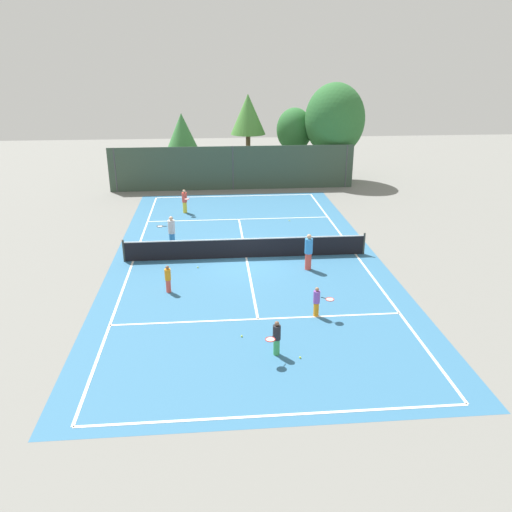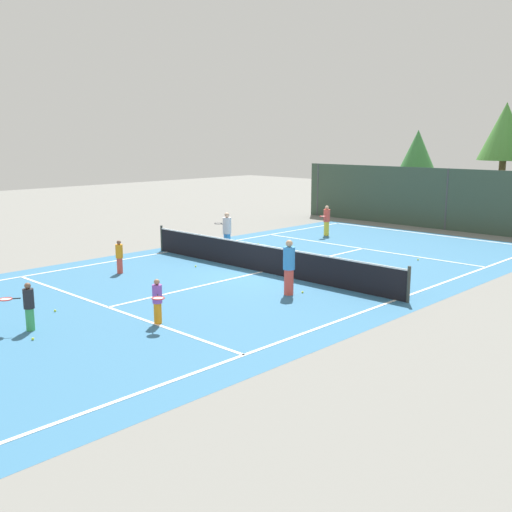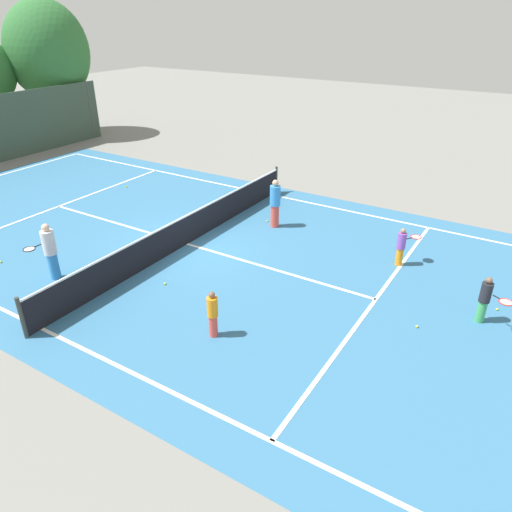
{
  "view_description": "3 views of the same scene",
  "coord_description": "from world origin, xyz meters",
  "px_view_note": "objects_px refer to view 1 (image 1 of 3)",
  "views": [
    {
      "loc": [
        -1.57,
        -23.52,
        9.26
      ],
      "look_at": [
        0.19,
        -3.38,
        1.39
      ],
      "focal_mm": 36.03,
      "sensor_mm": 36.0,
      "label": 1
    },
    {
      "loc": [
        14.5,
        -15.33,
        4.78
      ],
      "look_at": [
        1.12,
        -1.48,
        0.95
      ],
      "focal_mm": 42.06,
      "sensor_mm": 36.0,
      "label": 2
    },
    {
      "loc": [
        -10.77,
        -9.34,
        6.83
      ],
      "look_at": [
        -1.15,
        -3.37,
        0.98
      ],
      "focal_mm": 33.52,
      "sensor_mm": 36.0,
      "label": 3
    }
  ],
  "objects_px": {
    "player_0": "(171,232)",
    "tennis_ball_4": "(289,221)",
    "player_2": "(185,201)",
    "tennis_ball_0": "(198,267)",
    "tennis_ball_2": "(310,265)",
    "player_5": "(276,338)",
    "tennis_ball_3": "(300,357)",
    "tennis_ball_5": "(242,336)",
    "tennis_ball_1": "(170,233)",
    "player_3": "(309,252)",
    "player_1": "(168,279)",
    "player_4": "(317,301)"
  },
  "relations": [
    {
      "from": "player_4",
      "to": "player_5",
      "type": "bearing_deg",
      "value": -126.09
    },
    {
      "from": "player_5",
      "to": "tennis_ball_1",
      "type": "distance_m",
      "value": 13.63
    },
    {
      "from": "player_2",
      "to": "tennis_ball_0",
      "type": "distance_m",
      "value": 9.34
    },
    {
      "from": "tennis_ball_0",
      "to": "tennis_ball_2",
      "type": "distance_m",
      "value": 5.33
    },
    {
      "from": "player_0",
      "to": "tennis_ball_1",
      "type": "bearing_deg",
      "value": 97.2
    },
    {
      "from": "player_3",
      "to": "tennis_ball_4",
      "type": "xyz_separation_m",
      "value": [
        0.24,
        7.51,
        -0.85
      ]
    },
    {
      "from": "player_0",
      "to": "tennis_ball_5",
      "type": "xyz_separation_m",
      "value": [
        3.03,
        -9.43,
        -0.84
      ]
    },
    {
      "from": "player_5",
      "to": "tennis_ball_3",
      "type": "xyz_separation_m",
      "value": [
        0.76,
        -0.29,
        -0.61
      ]
    },
    {
      "from": "player_4",
      "to": "tennis_ball_2",
      "type": "bearing_deg",
      "value": 82.01
    },
    {
      "from": "tennis_ball_1",
      "to": "tennis_ball_5",
      "type": "xyz_separation_m",
      "value": [
        3.31,
        -11.64,
        0.0
      ]
    },
    {
      "from": "player_2",
      "to": "player_5",
      "type": "xyz_separation_m",
      "value": [
        3.7,
        -17.04,
        -0.13
      ]
    },
    {
      "from": "player_0",
      "to": "tennis_ball_2",
      "type": "relative_size",
      "value": 25.53
    },
    {
      "from": "player_0",
      "to": "player_1",
      "type": "bearing_deg",
      "value": -87.94
    },
    {
      "from": "player_5",
      "to": "tennis_ball_1",
      "type": "relative_size",
      "value": 18.75
    },
    {
      "from": "player_0",
      "to": "tennis_ball_4",
      "type": "xyz_separation_m",
      "value": [
        6.73,
        4.02,
        -0.84
      ]
    },
    {
      "from": "player_3",
      "to": "tennis_ball_0",
      "type": "distance_m",
      "value": 5.22
    },
    {
      "from": "player_2",
      "to": "tennis_ball_1",
      "type": "height_order",
      "value": "player_2"
    },
    {
      "from": "player_0",
      "to": "tennis_ball_2",
      "type": "distance_m",
      "value": 7.41
    },
    {
      "from": "player_0",
      "to": "tennis_ball_3",
      "type": "relative_size",
      "value": 25.53
    },
    {
      "from": "player_4",
      "to": "tennis_ball_0",
      "type": "height_order",
      "value": "player_4"
    },
    {
      "from": "player_3",
      "to": "player_4",
      "type": "height_order",
      "value": "player_3"
    },
    {
      "from": "player_2",
      "to": "player_0",
      "type": "bearing_deg",
      "value": -93.59
    },
    {
      "from": "player_5",
      "to": "tennis_ball_0",
      "type": "xyz_separation_m",
      "value": [
        -2.73,
        7.78,
        -0.61
      ]
    },
    {
      "from": "tennis_ball_2",
      "to": "tennis_ball_0",
      "type": "bearing_deg",
      "value": 178.21
    },
    {
      "from": "player_5",
      "to": "tennis_ball_0",
      "type": "bearing_deg",
      "value": 109.35
    },
    {
      "from": "tennis_ball_1",
      "to": "player_3",
      "type": "bearing_deg",
      "value": -40.12
    },
    {
      "from": "player_2",
      "to": "tennis_ball_3",
      "type": "height_order",
      "value": "player_2"
    },
    {
      "from": "player_5",
      "to": "tennis_ball_5",
      "type": "height_order",
      "value": "player_5"
    },
    {
      "from": "tennis_ball_1",
      "to": "tennis_ball_3",
      "type": "distance_m",
      "value": 14.15
    },
    {
      "from": "player_1",
      "to": "tennis_ball_4",
      "type": "xyz_separation_m",
      "value": [
        6.54,
        9.46,
        -0.58
      ]
    },
    {
      "from": "player_4",
      "to": "tennis_ball_4",
      "type": "distance_m",
      "value": 12.16
    },
    {
      "from": "player_1",
      "to": "player_4",
      "type": "bearing_deg",
      "value": -24.68
    },
    {
      "from": "player_3",
      "to": "player_4",
      "type": "bearing_deg",
      "value": -96.27
    },
    {
      "from": "player_2",
      "to": "player_3",
      "type": "relative_size",
      "value": 0.87
    },
    {
      "from": "tennis_ball_0",
      "to": "player_5",
      "type": "bearing_deg",
      "value": -70.65
    },
    {
      "from": "player_4",
      "to": "tennis_ball_2",
      "type": "distance_m",
      "value": 5.12
    },
    {
      "from": "tennis_ball_1",
      "to": "player_0",
      "type": "bearing_deg",
      "value": -82.8
    },
    {
      "from": "tennis_ball_3",
      "to": "player_1",
      "type": "bearing_deg",
      "value": 130.15
    },
    {
      "from": "tennis_ball_3",
      "to": "tennis_ball_4",
      "type": "relative_size",
      "value": 1.0
    },
    {
      "from": "player_2",
      "to": "tennis_ball_1",
      "type": "distance_m",
      "value": 4.27
    },
    {
      "from": "player_2",
      "to": "tennis_ball_4",
      "type": "distance_m",
      "value": 6.79
    },
    {
      "from": "player_1",
      "to": "tennis_ball_3",
      "type": "distance_m",
      "value": 7.26
    },
    {
      "from": "tennis_ball_3",
      "to": "tennis_ball_5",
      "type": "xyz_separation_m",
      "value": [
        -1.83,
        1.54,
        0.0
      ]
    },
    {
      "from": "player_2",
      "to": "player_3",
      "type": "height_order",
      "value": "player_3"
    },
    {
      "from": "player_0",
      "to": "player_3",
      "type": "distance_m",
      "value": 7.37
    },
    {
      "from": "player_1",
      "to": "player_4",
      "type": "height_order",
      "value": "player_1"
    },
    {
      "from": "tennis_ball_2",
      "to": "tennis_ball_4",
      "type": "bearing_deg",
      "value": 89.65
    },
    {
      "from": "player_3",
      "to": "player_5",
      "type": "height_order",
      "value": "player_3"
    },
    {
      "from": "player_1",
      "to": "tennis_ball_2",
      "type": "relative_size",
      "value": 18.14
    },
    {
      "from": "tennis_ball_3",
      "to": "tennis_ball_2",
      "type": "bearing_deg",
      "value": 76.99
    }
  ]
}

